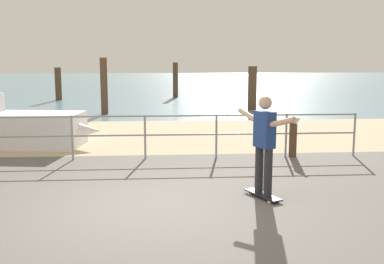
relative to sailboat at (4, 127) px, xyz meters
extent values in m
cube|color=#605B56|center=(3.66, -6.48, -0.52)|extent=(24.00, 10.00, 0.04)
cube|color=tan|center=(3.66, 1.52, -0.52)|extent=(24.00, 6.00, 0.04)
cube|color=slate|center=(3.66, 29.52, -0.52)|extent=(72.00, 50.00, 0.04)
cylinder|color=gray|center=(2.11, -1.88, 0.00)|extent=(0.05, 0.05, 1.05)
cylinder|color=gray|center=(3.77, -1.88, 0.00)|extent=(0.05, 0.05, 1.05)
cylinder|color=gray|center=(5.42, -1.88, 0.00)|extent=(0.05, 0.05, 1.05)
cylinder|color=gray|center=(7.08, -1.88, 0.00)|extent=(0.05, 0.05, 1.05)
cylinder|color=gray|center=(8.73, -1.88, 0.00)|extent=(0.05, 0.05, 1.05)
cylinder|color=gray|center=(2.11, -1.88, 0.50)|extent=(13.24, 0.04, 0.04)
cylinder|color=gray|center=(2.11, -1.88, 0.06)|extent=(13.24, 0.04, 0.04)
cone|color=silver|center=(2.02, -0.28, -0.07)|extent=(1.20, 0.91, 0.77)
cube|color=black|center=(5.82, -5.04, -0.45)|extent=(0.52, 0.81, 0.02)
cylinder|color=silver|center=(6.01, -5.26, -0.49)|extent=(0.05, 0.07, 0.06)
cylinder|color=silver|center=(5.87, -5.33, -0.49)|extent=(0.05, 0.07, 0.06)
cylinder|color=silver|center=(5.78, -4.75, -0.49)|extent=(0.05, 0.07, 0.06)
cylinder|color=silver|center=(5.64, -4.82, -0.49)|extent=(0.05, 0.07, 0.06)
cylinder|color=#26262B|center=(5.88, -5.15, -0.04)|extent=(0.14, 0.14, 0.80)
cylinder|color=#26262B|center=(5.77, -4.93, -0.04)|extent=(0.14, 0.14, 0.80)
cube|color=navy|center=(5.82, -5.04, 0.66)|extent=(0.33, 0.41, 0.60)
sphere|color=tan|center=(5.82, -5.04, 1.10)|extent=(0.22, 0.22, 0.22)
cylinder|color=tan|center=(6.01, -5.45, 0.84)|extent=(0.31, 0.54, 0.23)
cylinder|color=tan|center=(5.64, -4.64, 0.84)|extent=(0.31, 0.54, 0.23)
cylinder|color=#513826|center=(7.25, -1.88, -0.12)|extent=(0.18, 0.18, 0.81)
ellipsoid|color=white|center=(7.25, -1.88, 0.36)|extent=(0.21, 0.34, 0.14)
sphere|color=white|center=(7.29, -2.06, 0.42)|extent=(0.09, 0.09, 0.09)
cone|color=gold|center=(7.30, -2.11, 0.42)|extent=(0.03, 0.05, 0.02)
cube|color=slate|center=(7.21, -1.72, 0.37)|extent=(0.11, 0.13, 0.02)
cylinder|color=#513826|center=(-1.34, 13.17, 0.37)|extent=(0.34, 0.34, 1.79)
cylinder|color=#513826|center=(1.86, 6.75, 0.64)|extent=(0.29, 0.29, 2.33)
cylinder|color=#513826|center=(5.06, 14.50, 0.49)|extent=(0.30, 0.30, 2.03)
cylinder|color=#513826|center=(8.26, 8.01, 0.45)|extent=(0.39, 0.39, 1.94)
camera|label=1|loc=(4.10, -12.45, 1.85)|focal=43.39mm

